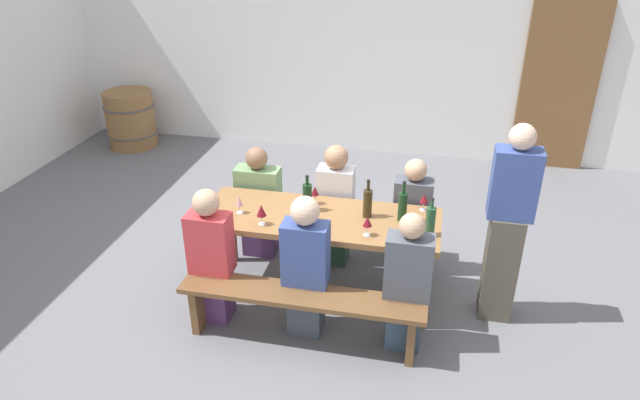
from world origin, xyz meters
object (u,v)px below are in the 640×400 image
object	(u,v)px
wooden_door	(558,87)
wine_glass_1	(424,199)
bench_far	(335,220)
wine_bottle_3	(403,206)
wine_glass_4	(261,211)
seated_guest_far_1	(336,207)
wine_bottle_2	(368,203)
tasting_table	(320,225)
wine_bottle_0	(430,221)
wine_glass_2	(367,222)
seated_guest_near_1	(305,268)
wine_barrel	(131,119)
wine_bottle_1	(307,197)
standing_host	(507,229)
seated_guest_near_2	(407,285)
wine_glass_0	(315,191)
seated_guest_far_2	(412,219)
seated_guest_far_0	(259,205)
wine_glass_3	(239,201)
bench_near	(301,304)
seated_guest_near_0	(212,258)

from	to	relation	value
wooden_door	wine_glass_1	bearing A→B (deg)	-115.81
bench_far	wine_bottle_3	distance (m)	1.03
wine_glass_4	seated_guest_far_1	size ratio (longest dim) A/B	0.15
wine_bottle_2	seated_guest_far_1	bearing A→B (deg)	128.29
tasting_table	seated_guest_far_1	xyz separation A→B (m)	(0.03, 0.52, -0.09)
seated_guest_far_1	wine_bottle_0	bearing A→B (deg)	53.49
wooden_door	wine_glass_2	world-z (taller)	wooden_door
seated_guest_near_1	wine_barrel	bearing A→B (deg)	44.74
wine_bottle_1	standing_host	distance (m)	1.60
seated_guest_near_1	seated_guest_far_1	bearing A→B (deg)	-2.04
wine_bottle_1	seated_guest_near_2	bearing A→B (deg)	-33.68
wine_glass_0	seated_guest_far_2	bearing A→B (deg)	20.44
standing_host	wooden_door	bearing A→B (deg)	-103.85
seated_guest_near_1	wine_barrel	size ratio (longest dim) A/B	1.51
wine_glass_0	wine_glass_2	bearing A→B (deg)	-40.36
wine_bottle_2	seated_guest_far_2	world-z (taller)	seated_guest_far_2
seated_guest_far_2	standing_host	xyz separation A→B (m)	(0.74, -0.52, 0.28)
wine_glass_1	standing_host	xyz separation A→B (m)	(0.65, -0.29, -0.05)
wine_bottle_0	wine_glass_2	bearing A→B (deg)	-167.50
bench_far	seated_guest_far_0	world-z (taller)	seated_guest_far_0
wine_bottle_0	seated_guest_near_1	bearing A→B (deg)	-156.10
bench_far	seated_guest_near_2	bearing A→B (deg)	-56.93
wine_bottle_3	wine_glass_1	bearing A→B (deg)	51.55
tasting_table	standing_host	xyz separation A→B (m)	(1.47, -0.00, 0.15)
tasting_table	wine_glass_3	bearing A→B (deg)	-172.73
tasting_table	wooden_door	bearing A→B (deg)	55.32
wooden_door	wine_barrel	bearing A→B (deg)	-175.20
bench_near	seated_guest_near_2	size ratio (longest dim) A/B	1.65
seated_guest_near_2	seated_guest_far_2	distance (m)	1.03
wooden_door	wine_glass_2	xyz separation A→B (m)	(-1.87, -3.54, -0.18)
wine_bottle_3	seated_guest_near_1	bearing A→B (deg)	-138.32
wine_glass_4	wine_glass_0	bearing A→B (deg)	52.57
wine_bottle_3	seated_guest_near_0	bearing A→B (deg)	-157.40
wine_bottle_0	wine_glass_0	world-z (taller)	wine_bottle_0
seated_guest_far_1	bench_near	bearing A→B (deg)	-1.67
wooden_door	seated_guest_far_0	distance (m)	4.13
seated_guest_near_1	seated_guest_far_2	bearing A→B (deg)	-35.40
seated_guest_near_1	seated_guest_far_1	size ratio (longest dim) A/B	1.00
seated_guest_near_2	tasting_table	bearing A→B (deg)	56.17
tasting_table	wine_bottle_0	xyz separation A→B (m)	(0.89, -0.12, 0.21)
bench_far	wine_glass_4	bearing A→B (deg)	-115.47
seated_guest_near_0	wine_barrel	size ratio (longest dim) A/B	1.48
wine_glass_3	wine_barrel	size ratio (longest dim) A/B	0.20
wine_glass_4	wine_barrel	size ratio (longest dim) A/B	0.23
tasting_table	wine_glass_2	xyz separation A→B (m)	(0.42, -0.22, 0.20)
bench_near	wine_bottle_2	world-z (taller)	wine_bottle_2
seated_guest_far_2	standing_host	size ratio (longest dim) A/B	0.67
wine_bottle_1	wine_glass_3	xyz separation A→B (m)	(-0.54, -0.17, -0.02)
bench_near	wine_glass_2	bearing A→B (deg)	46.40
bench_far	wine_bottle_0	xyz separation A→B (m)	(0.89, -0.79, 0.52)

